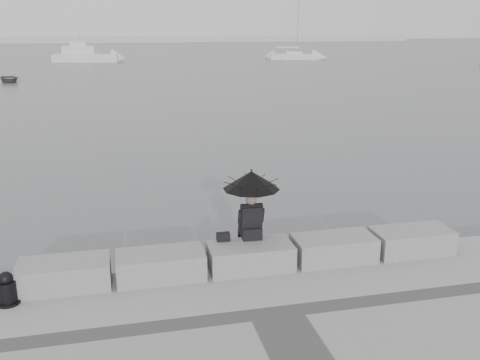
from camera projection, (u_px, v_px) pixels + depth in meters
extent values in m
plane|color=#4E5154|center=(245.00, 282.00, 10.82)|extent=(360.00, 360.00, 0.00)
cube|color=slate|center=(64.00, 275.00, 9.45)|extent=(1.60, 0.80, 0.50)
cube|color=slate|center=(161.00, 265.00, 9.82)|extent=(1.60, 0.80, 0.50)
cube|color=slate|center=(250.00, 257.00, 10.19)|extent=(1.60, 0.80, 0.50)
cube|color=slate|center=(334.00, 249.00, 10.56)|extent=(1.60, 0.80, 0.50)
cube|color=slate|center=(411.00, 241.00, 10.92)|extent=(1.60, 0.80, 0.50)
sphere|color=#726056|center=(251.00, 200.00, 10.24)|extent=(0.21, 0.21, 0.21)
cylinder|color=black|center=(251.00, 196.00, 10.21)|extent=(0.02, 0.02, 1.00)
cone|color=black|center=(251.00, 180.00, 10.12)|extent=(1.10, 1.10, 0.35)
sphere|color=black|center=(251.00, 170.00, 10.06)|extent=(0.04, 0.04, 0.04)
cube|color=black|center=(223.00, 237.00, 10.27)|extent=(0.25, 0.14, 0.16)
cylinder|color=black|center=(9.00, 303.00, 8.94)|extent=(0.37, 0.37, 0.06)
cylinder|color=black|center=(8.00, 293.00, 8.89)|extent=(0.30, 0.30, 0.42)
sphere|color=black|center=(6.00, 279.00, 8.82)|extent=(0.24, 0.24, 0.24)
cube|color=#ADB0B3|center=(121.00, 40.00, 155.61)|extent=(180.00, 6.00, 1.60)
cube|color=white|center=(294.00, 57.00, 79.80)|extent=(7.16, 4.95, 0.90)
cube|color=white|center=(294.00, 53.00, 79.63)|extent=(2.82, 2.43, 0.50)
cylinder|color=#9A9A9D|center=(295.00, 12.00, 78.00)|extent=(0.16, 0.16, 12.00)
cylinder|color=#9A9A9D|center=(294.00, 49.00, 79.45)|extent=(3.52, 1.64, 0.10)
cube|color=white|center=(87.00, 58.00, 74.42)|extent=(9.44, 4.95, 1.20)
cube|color=white|center=(86.00, 50.00, 74.11)|extent=(4.92, 3.25, 1.20)
cube|color=white|center=(86.00, 44.00, 73.86)|extent=(2.58, 2.11, 0.60)
cylinder|color=#9A9A9D|center=(85.00, 35.00, 73.55)|extent=(0.08, 0.08, 1.60)
imported|color=slate|center=(9.00, 79.00, 48.52)|extent=(3.71, 2.39, 0.58)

